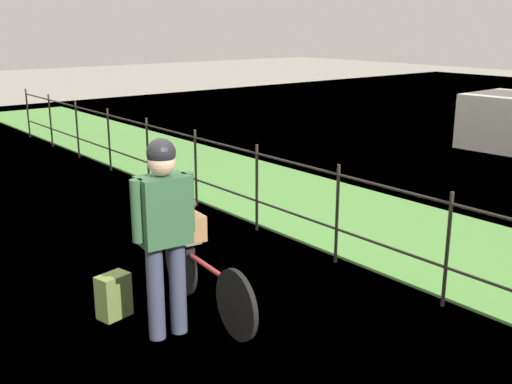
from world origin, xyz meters
TOP-DOWN VIEW (x-y plane):
  - ground_plane at (0.00, 0.00)m, footprint 60.00×60.00m
  - grass_strip at (0.00, 3.67)m, footprint 27.00×2.40m
  - iron_fence at (-0.00, 2.35)m, footprint 18.04×0.04m
  - bicycle_main at (0.83, 0.55)m, footprint 1.64×0.25m
  - wooden_crate at (0.46, 0.58)m, footprint 0.40×0.30m
  - terrier_dog at (0.48, 0.58)m, footprint 0.32×0.17m
  - cyclist_person at (0.96, 0.08)m, footprint 0.30×0.54m
  - backpack_on_paving at (0.37, -0.13)m, footprint 0.24×0.31m

SIDE VIEW (x-z plane):
  - ground_plane at x=0.00m, z-range 0.00..0.00m
  - grass_strip at x=0.00m, z-range 0.00..0.03m
  - backpack_on_paving at x=0.37m, z-range 0.00..0.40m
  - bicycle_main at x=0.83m, z-range 0.02..0.63m
  - iron_fence at x=0.00m, z-range 0.08..1.18m
  - wooden_crate at x=0.46m, z-range 0.61..0.85m
  - terrier_dog at x=0.48m, z-range 0.84..1.02m
  - cyclist_person at x=0.96m, z-range 0.16..1.84m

